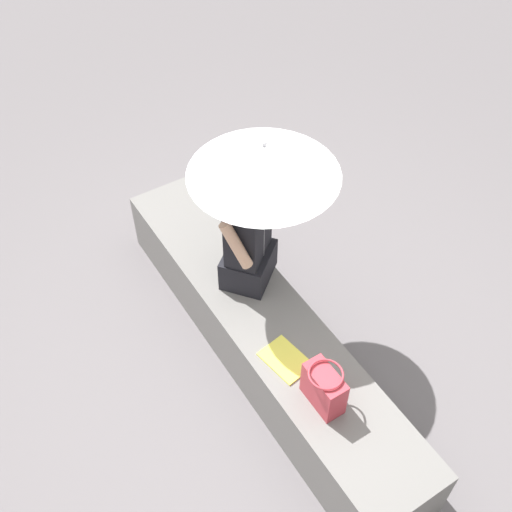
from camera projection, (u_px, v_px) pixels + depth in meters
ground_plane at (263, 355)px, 4.16m from camera, size 14.00×14.00×0.00m
stone_bench at (264, 335)px, 4.00m from camera, size 2.79×0.53×0.46m
person_seated at (248, 233)px, 3.74m from camera, size 0.45×0.49×0.90m
parasol at (264, 160)px, 3.31m from camera, size 0.85×0.85×1.09m
handbag_black at (324, 388)px, 3.32m from camera, size 0.25×0.19×0.27m
magazine at (285, 360)px, 3.59m from camera, size 0.31×0.24×0.01m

